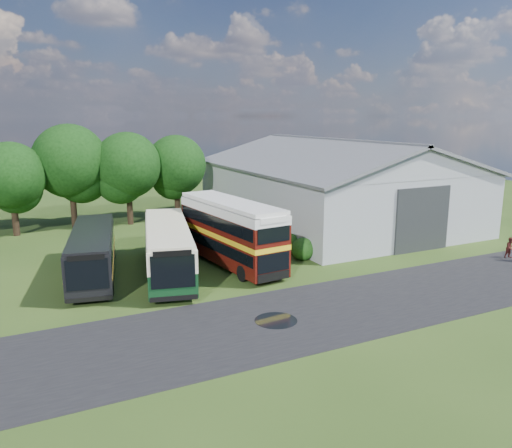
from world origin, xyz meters
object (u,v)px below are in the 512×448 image
bus_dark_single (93,252)px  storage_shed (332,180)px  bus_maroon_double (231,233)px  visitor_b (510,248)px  bus_green_single (168,248)px

bus_dark_single → storage_shed: bearing=28.5°
bus_dark_single → bus_maroon_double: bearing=1.9°
storage_shed → visitor_b: storage_shed is taller
visitor_b → bus_dark_single: bearing=173.8°
bus_green_single → visitor_b: (23.62, -7.46, -1.00)m
storage_shed → visitor_b: bearing=-74.9°
bus_dark_single → visitor_b: bearing=-6.6°
storage_shed → bus_dark_single: bearing=-162.7°
storage_shed → bus_maroon_double: (-14.61, -8.87, -1.89)m
bus_maroon_double → storage_shed: bearing=25.2°
storage_shed → bus_maroon_double: 17.20m
bus_green_single → bus_dark_single: size_ratio=1.08×
bus_dark_single → visitor_b: bus_dark_single is taller
storage_shed → bus_green_single: size_ratio=2.01×
bus_maroon_double → visitor_b: bus_maroon_double is taller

